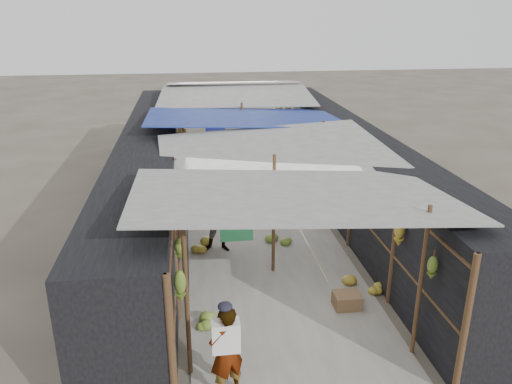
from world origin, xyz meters
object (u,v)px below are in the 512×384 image
vendor_elderly (226,351)px  vendor_seated (266,152)px  shopper_blue (220,220)px  crate_near (273,216)px  black_basin (317,212)px

vendor_elderly → vendor_seated: size_ratio=1.83×
vendor_elderly → shopper_blue: 4.61m
shopper_blue → vendor_elderly: bearing=-83.2°
crate_near → black_basin: 1.29m
black_basin → vendor_seated: (-0.60, 5.17, 0.30)m
black_basin → vendor_elderly: 7.06m
vendor_elderly → black_basin: bearing=-139.1°
black_basin → vendor_elderly: size_ratio=0.45×
black_basin → vendor_seated: size_ratio=0.82×
crate_near → black_basin: size_ratio=0.85×
vendor_elderly → vendor_seated: bearing=-125.7°
crate_near → vendor_elderly: bearing=-117.9°
black_basin → vendor_elderly: (-2.97, -6.37, 0.63)m
vendor_seated → shopper_blue: bearing=-49.9°
shopper_blue → vendor_seated: shopper_blue is taller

